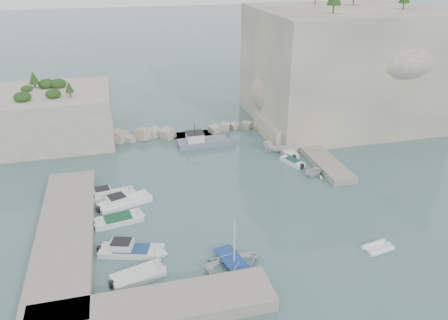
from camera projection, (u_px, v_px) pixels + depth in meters
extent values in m
plane|color=#4A6D70|center=(238.00, 210.00, 45.46)|extent=(400.00, 400.00, 0.00)
cube|color=beige|center=(342.00, 66.00, 67.10)|extent=(26.00, 22.00, 17.00)
cube|color=beige|center=(290.00, 127.00, 63.59)|extent=(8.00, 10.00, 2.50)
cube|color=beige|center=(53.00, 116.00, 61.42)|extent=(16.00, 14.00, 7.00)
cube|color=#9E9689|center=(66.00, 234.00, 40.56)|extent=(5.00, 24.00, 1.10)
cube|color=#9E9689|center=(154.00, 309.00, 32.04)|extent=(18.00, 4.00, 1.10)
cube|color=#9E9689|center=(316.00, 154.00, 57.05)|extent=(3.00, 16.00, 0.80)
cube|color=beige|center=(191.00, 130.00, 64.21)|extent=(28.00, 3.00, 1.40)
imported|color=white|center=(234.00, 266.00, 37.22)|extent=(5.82, 4.74, 1.06)
imported|color=silver|center=(314.00, 175.00, 52.53)|extent=(3.81, 3.54, 1.64)
imported|color=silver|center=(281.00, 151.00, 58.89)|extent=(5.13, 2.72, 1.88)
cylinder|color=white|center=(234.00, 241.00, 36.09)|extent=(0.10, 0.10, 4.20)
cone|color=#1E4219|center=(33.00, 77.00, 60.53)|extent=(1.40, 1.40, 1.75)
cone|color=#1E4219|center=(69.00, 87.00, 57.41)|extent=(1.12, 1.12, 1.40)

